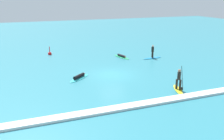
{
  "coord_description": "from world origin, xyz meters",
  "views": [
    {
      "loc": [
        -9.25,
        -23.82,
        8.07
      ],
      "look_at": [
        0.0,
        0.0,
        0.5
      ],
      "focal_mm": 40.83,
      "sensor_mm": 36.0,
      "label": 1
    }
  ],
  "objects_px": {
    "surfer_on_green_board": "(122,56)",
    "surfer_on_teal_board": "(79,77)",
    "surfer_on_blue_board": "(152,55)",
    "marker_buoy": "(50,54)",
    "surfer_on_yellow_board": "(178,84)"
  },
  "relations": [
    {
      "from": "surfer_on_blue_board",
      "to": "surfer_on_green_board",
      "type": "bearing_deg",
      "value": 145.04
    },
    {
      "from": "surfer_on_blue_board",
      "to": "surfer_on_green_board",
      "type": "height_order",
      "value": "surfer_on_blue_board"
    },
    {
      "from": "surfer_on_teal_board",
      "to": "surfer_on_yellow_board",
      "type": "xyz_separation_m",
      "value": [
        7.3,
        -6.34,
        0.4
      ]
    },
    {
      "from": "surfer_on_blue_board",
      "to": "surfer_on_green_board",
      "type": "relative_size",
      "value": 0.88
    },
    {
      "from": "surfer_on_teal_board",
      "to": "surfer_on_yellow_board",
      "type": "bearing_deg",
      "value": -82.69
    },
    {
      "from": "surfer_on_teal_board",
      "to": "surfer_on_yellow_board",
      "type": "height_order",
      "value": "surfer_on_yellow_board"
    },
    {
      "from": "surfer_on_blue_board",
      "to": "surfer_on_yellow_board",
      "type": "distance_m",
      "value": 11.76
    },
    {
      "from": "surfer_on_blue_board",
      "to": "surfer_on_teal_board",
      "type": "bearing_deg",
      "value": -162.88
    },
    {
      "from": "surfer_on_green_board",
      "to": "marker_buoy",
      "type": "relative_size",
      "value": 2.57
    },
    {
      "from": "surfer_on_green_board",
      "to": "surfer_on_teal_board",
      "type": "distance_m",
      "value": 10.12
    },
    {
      "from": "marker_buoy",
      "to": "surfer_on_yellow_board",
      "type": "bearing_deg",
      "value": -64.81
    },
    {
      "from": "surfer_on_blue_board",
      "to": "marker_buoy",
      "type": "bearing_deg",
      "value": 144.11
    },
    {
      "from": "surfer_on_green_board",
      "to": "surfer_on_yellow_board",
      "type": "relative_size",
      "value": 1.26
    },
    {
      "from": "surfer_on_blue_board",
      "to": "surfer_on_green_board",
      "type": "distance_m",
      "value": 4.1
    },
    {
      "from": "surfer_on_yellow_board",
      "to": "marker_buoy",
      "type": "xyz_separation_m",
      "value": [
        -8.55,
        18.17,
        -0.39
      ]
    }
  ]
}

